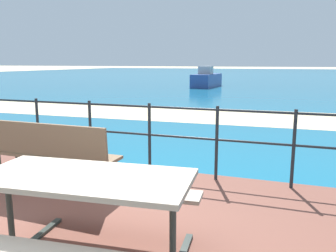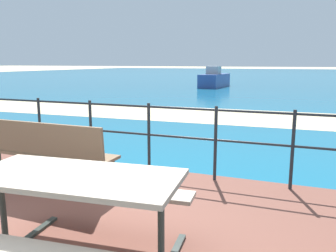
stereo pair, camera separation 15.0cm
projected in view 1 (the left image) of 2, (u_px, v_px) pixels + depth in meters
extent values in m
cube|color=#196B8E|center=(273.00, 76.00, 39.98)|extent=(90.00, 90.00, 0.01)
cube|color=beige|center=(224.00, 116.00, 10.73)|extent=(54.07, 4.72, 0.01)
cube|color=tan|center=(84.00, 178.00, 2.57)|extent=(1.66, 0.88, 0.04)
cube|color=tan|center=(115.00, 190.00, 3.16)|extent=(1.61, 0.41, 0.04)
cylinder|color=#2D3833|center=(10.00, 215.00, 2.80)|extent=(0.05, 0.05, 0.75)
cylinder|color=#2D3833|center=(173.00, 235.00, 2.48)|extent=(0.05, 0.05, 0.75)
cube|color=#7A6047|center=(55.00, 155.00, 4.32)|extent=(1.71, 0.43, 0.04)
cube|color=#7A6047|center=(44.00, 140.00, 4.12)|extent=(1.70, 0.10, 0.41)
cylinder|color=#2D3833|center=(116.00, 175.00, 4.24)|extent=(0.04, 0.04, 0.46)
cylinder|color=#2D3833|center=(103.00, 183.00, 3.96)|extent=(0.04, 0.04, 0.46)
cylinder|color=#2D3833|center=(17.00, 163.00, 4.77)|extent=(0.04, 0.04, 0.46)
cylinder|color=#2D3833|center=(0.00, 169.00, 4.49)|extent=(0.04, 0.04, 0.46)
cylinder|color=#1E2328|center=(38.00, 130.00, 5.64)|extent=(0.04, 0.04, 1.02)
cylinder|color=#1E2328|center=(91.00, 134.00, 5.32)|extent=(0.04, 0.04, 1.02)
cylinder|color=#1E2328|center=(150.00, 138.00, 5.00)|extent=(0.04, 0.04, 1.02)
cylinder|color=#1E2328|center=(217.00, 143.00, 4.69)|extent=(0.04, 0.04, 1.02)
cylinder|color=#1E2328|center=(294.00, 149.00, 4.37)|extent=(0.04, 0.04, 1.02)
cylinder|color=#1E2328|center=(149.00, 107.00, 4.92)|extent=(5.90, 0.03, 0.03)
cylinder|color=#1E2328|center=(150.00, 135.00, 5.00)|extent=(5.90, 0.03, 0.03)
cube|color=#2D478C|center=(207.00, 80.00, 23.17)|extent=(1.42, 3.53, 0.85)
cube|color=#A5A8AD|center=(206.00, 70.00, 22.81)|extent=(0.88, 0.81, 0.51)
cone|color=#2D478C|center=(214.00, 79.00, 24.96)|extent=(0.79, 0.54, 0.77)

